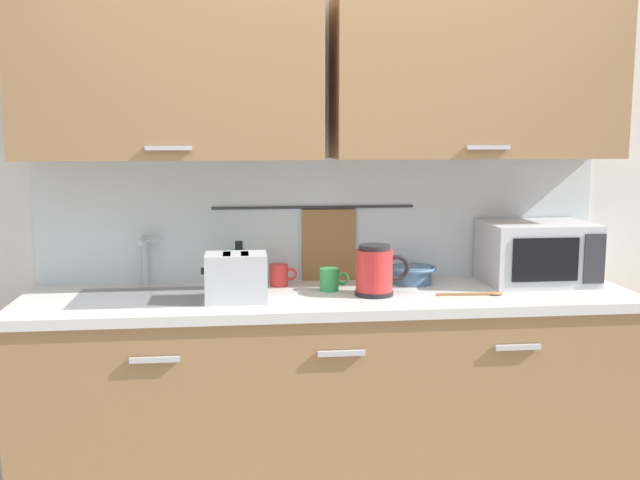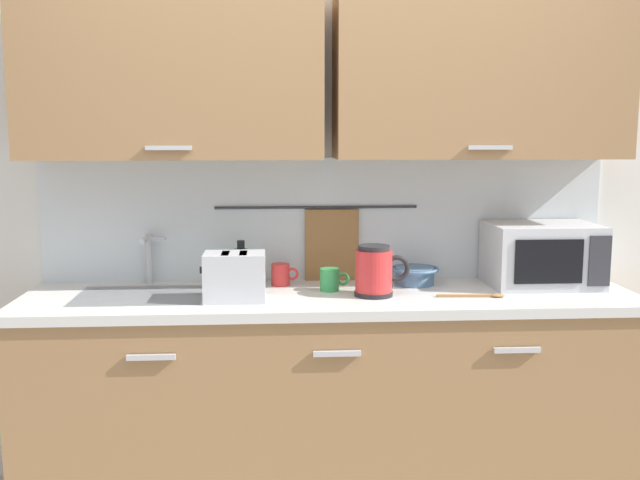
# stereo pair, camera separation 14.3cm
# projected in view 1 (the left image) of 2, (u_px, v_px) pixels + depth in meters

# --- Properties ---
(counter_unit) EXTENTS (2.53, 0.64, 0.90)m
(counter_unit) POSITION_uv_depth(u_px,v_px,m) (328.00, 396.00, 3.07)
(counter_unit) COLOR #997047
(counter_unit) RESTS_ON ground
(back_wall_assembly) EXTENTS (3.70, 0.41, 2.50)m
(back_wall_assembly) POSITION_uv_depth(u_px,v_px,m) (324.00, 141.00, 3.14)
(back_wall_assembly) COLOR silver
(back_wall_assembly) RESTS_ON ground
(sink_faucet) EXTENTS (0.09, 0.17, 0.22)m
(sink_faucet) POSITION_uv_depth(u_px,v_px,m) (145.00, 254.00, 3.12)
(sink_faucet) COLOR #B2B5BA
(sink_faucet) RESTS_ON counter_unit
(microwave) EXTENTS (0.46, 0.35, 0.27)m
(microwave) POSITION_uv_depth(u_px,v_px,m) (537.00, 253.00, 3.20)
(microwave) COLOR silver
(microwave) RESTS_ON counter_unit
(electric_kettle) EXTENTS (0.23, 0.16, 0.21)m
(electric_kettle) POSITION_uv_depth(u_px,v_px,m) (375.00, 271.00, 2.96)
(electric_kettle) COLOR black
(electric_kettle) RESTS_ON counter_unit
(dish_soap_bottle) EXTENTS (0.06, 0.06, 0.20)m
(dish_soap_bottle) POSITION_uv_depth(u_px,v_px,m) (239.00, 266.00, 3.14)
(dish_soap_bottle) COLOR green
(dish_soap_bottle) RESTS_ON counter_unit
(mug_near_sink) EXTENTS (0.12, 0.08, 0.09)m
(mug_near_sink) POSITION_uv_depth(u_px,v_px,m) (279.00, 275.00, 3.15)
(mug_near_sink) COLOR red
(mug_near_sink) RESTS_ON counter_unit
(mixing_bowl) EXTENTS (0.21, 0.21, 0.08)m
(mixing_bowl) POSITION_uv_depth(u_px,v_px,m) (412.00, 274.00, 3.20)
(mixing_bowl) COLOR #4C7093
(mixing_bowl) RESTS_ON counter_unit
(toaster) EXTENTS (0.26, 0.17, 0.19)m
(toaster) POSITION_uv_depth(u_px,v_px,m) (236.00, 277.00, 2.85)
(toaster) COLOR #B7BABF
(toaster) RESTS_ON counter_unit
(mug_by_kettle) EXTENTS (0.12, 0.08, 0.09)m
(mug_by_kettle) POSITION_uv_depth(u_px,v_px,m) (331.00, 279.00, 3.05)
(mug_by_kettle) COLOR green
(mug_by_kettle) RESTS_ON counter_unit
(wooden_spoon) EXTENTS (0.28, 0.05, 0.01)m
(wooden_spoon) POSITION_uv_depth(u_px,v_px,m) (479.00, 294.00, 2.97)
(wooden_spoon) COLOR #9E7042
(wooden_spoon) RESTS_ON counter_unit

